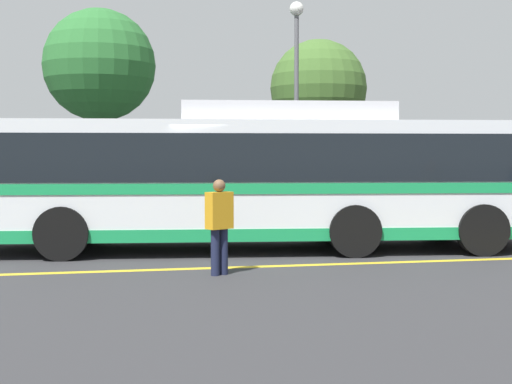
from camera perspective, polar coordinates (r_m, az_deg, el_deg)
ground_plane at (r=14.59m, az=-2.23°, el=-4.65°), size 220.00×220.00×0.00m
lane_strip_0 at (r=12.51m, az=1.98°, el=-5.93°), size 31.87×0.20×0.01m
curb_strip at (r=21.39m, az=-3.61°, el=-2.00°), size 39.87×0.36×0.15m
transit_bus at (r=14.52m, az=0.08°, el=1.26°), size 12.37×3.96×2.97m
parked_car_1 at (r=19.59m, az=-10.36°, el=-0.46°), size 4.87×2.16×1.54m
parked_car_2 at (r=20.46m, az=4.53°, el=-0.28°), size 4.08×2.13×1.55m
pedestrian_2 at (r=11.50m, az=-2.95°, el=-2.36°), size 0.47×0.39×1.55m
street_lamp at (r=22.49m, az=3.26°, el=9.50°), size 0.44×0.44×6.67m
tree_1 at (r=26.52m, az=5.02°, el=8.25°), size 3.55×3.55×6.16m
tree_2 at (r=24.27m, az=-12.42°, el=9.85°), size 3.67×3.67×6.71m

